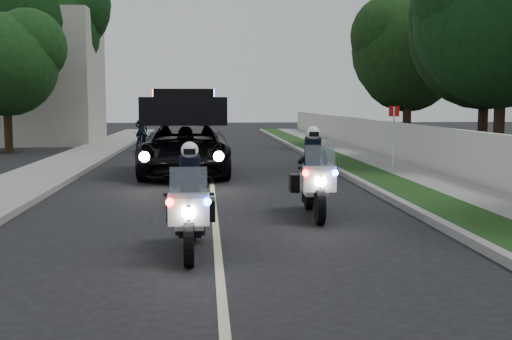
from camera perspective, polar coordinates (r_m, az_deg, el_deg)
The scene contains 21 objects.
ground at distance 10.44m, azimuth -3.40°, elevation -6.76°, with size 120.00×120.00×0.00m, color black.
curb_right at distance 20.75m, azimuth 7.45°, elevation -0.18°, with size 0.20×60.00×0.15m, color gray.
grass_verge at distance 20.91m, azimuth 9.33°, elevation -0.15°, with size 1.20×60.00×0.16m, color #193814.
sidewalk_right at distance 21.25m, azimuth 12.74°, elevation -0.12°, with size 1.40×60.00×0.16m, color gray.
property_wall at distance 21.51m, azimuth 15.32°, elevation 1.68°, with size 0.22×60.00×1.50m, color beige.
curb_left at distance 20.68m, azimuth -15.38°, elevation -0.37°, with size 0.20×60.00×0.15m, color gray.
sidewalk_left at distance 20.92m, azimuth -18.34°, elevation -0.38°, with size 2.00×60.00×0.16m, color gray.
building_far at distance 37.51m, azimuth -19.83°, elevation 7.52°, with size 8.00×6.00×7.00m, color #A8A396.
lane_marking at distance 20.31m, azimuth -3.94°, elevation -0.48°, with size 0.12×50.00×0.01m, color #BFB78C.
police_moto_left at distance 10.11m, azimuth -5.75°, elevation -7.20°, with size 0.70×2.00×1.70m, color silver, non-canonical shape.
police_moto_right at distance 13.22m, azimuth 5.05°, elevation -4.04°, with size 0.75×2.13×1.81m, color white, non-canonical shape.
police_suv at distance 20.65m, azimuth -6.19°, elevation -0.41°, with size 2.73×5.89×2.86m, color black.
bicycle at distance 30.49m, azimuth -9.97°, elevation 1.62°, with size 0.60×1.71×0.89m, color black.
cyclist at distance 30.49m, azimuth -9.97°, elevation 1.62°, with size 0.55×0.37×1.54m, color black.
sign_post at distance 21.98m, azimuth 11.88°, elevation -0.11°, with size 0.35×0.35×2.22m, color #A00D0B, non-canonical shape.
tree_right_b at distance 23.10m, azimuth 20.35°, elevation -0.06°, with size 5.76×5.76×9.59m, color #123812, non-canonical shape.
tree_right_c at distance 25.66m, azimuth 19.11°, elevation 0.56°, with size 5.53×5.53×9.21m, color black, non-canonical shape.
tree_right_d at distance 32.65m, azimuth 13.04°, elevation 1.85°, with size 5.51×5.51×9.18m, color #183A13, non-canonical shape.
tree_right_e at distance 34.03m, azimuth 12.95°, elevation 2.02°, with size 4.90×4.90×8.17m, color black, non-canonical shape.
tree_left_near at distance 31.03m, azimuth -20.79°, elevation 1.40°, with size 4.55×4.55×7.58m, color #163C14, non-canonical shape.
tree_left_far at distance 37.21m, azimuth -18.68°, elevation 2.18°, with size 7.21×7.21×12.01m, color #103310, non-canonical shape.
Camera 1 is at (-0.18, -10.18, 2.32)m, focal length 45.71 mm.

